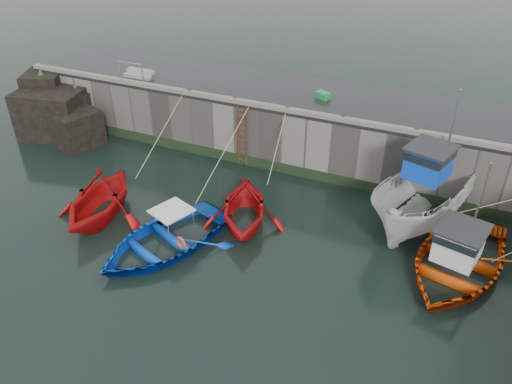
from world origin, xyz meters
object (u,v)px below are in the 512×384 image
at_px(boat_near_white, 103,216).
at_px(boat_far_orange, 457,260).
at_px(bollard_e, 417,130).
at_px(boat_far_white, 426,199).
at_px(ladder, 242,136).
at_px(boat_near_blacktrim, 244,223).
at_px(fish_crate, 323,95).
at_px(bollard_b, 235,99).
at_px(bollard_c, 288,108).
at_px(boat_near_blue, 165,246).
at_px(bollard_a, 190,91).
at_px(bollard_d, 343,117).

height_order(boat_near_white, boat_far_orange, boat_far_orange).
bearing_deg(bollard_e, boat_far_white, -61.01).
distance_m(ladder, boat_near_blacktrim, 5.29).
xyz_separation_m(fish_crate, bollard_b, (-3.72, -2.10, -0.02)).
relative_size(boat_near_white, bollard_c, 16.81).
bearing_deg(boat_near_blue, bollard_a, 132.22).
bearing_deg(boat_near_white, ladder, 51.15).
xyz_separation_m(bollard_a, bollard_d, (7.80, 0.00, 0.00)).
distance_m(bollard_c, bollard_e, 5.80).
xyz_separation_m(boat_far_white, bollard_e, (-0.99, 1.80, 2.10)).
height_order(boat_near_white, boat_near_blue, boat_near_white).
height_order(boat_far_white, bollard_e, boat_far_white).
distance_m(boat_far_orange, bollard_c, 9.86).
bearing_deg(bollard_a, boat_far_orange, -17.51).
bearing_deg(bollard_c, ladder, -171.33).
bearing_deg(fish_crate, bollard_e, 0.34).
bearing_deg(ladder, boat_near_white, -118.56).
bearing_deg(bollard_b, fish_crate, 29.47).
relative_size(fish_crate, bollard_c, 2.40).
bearing_deg(bollard_e, bollard_d, 180.00).
distance_m(ladder, boat_far_orange, 11.38).
xyz_separation_m(ladder, fish_crate, (3.22, 2.44, 1.73)).
bearing_deg(boat_far_white, bollard_b, -173.96).
distance_m(boat_far_orange, bollard_b, 12.25).
xyz_separation_m(boat_near_blacktrim, fish_crate, (1.00, 6.97, 3.32)).
relative_size(boat_far_orange, bollard_d, 25.27).
distance_m(fish_crate, bollard_e, 5.22).
bearing_deg(boat_near_white, fish_crate, 42.64).
height_order(bollard_b, bollard_e, same).
xyz_separation_m(ladder, bollard_c, (2.20, 0.34, 1.71)).
height_order(fish_crate, bollard_c, fish_crate).
distance_m(boat_near_blue, boat_near_blacktrim, 3.48).
bearing_deg(bollard_a, bollard_e, 0.00).
bearing_deg(boat_far_orange, bollard_d, 156.54).
relative_size(boat_near_blue, fish_crate, 8.53).
height_order(ladder, fish_crate, fish_crate).
distance_m(ladder, boat_near_white, 7.62).
bearing_deg(ladder, bollard_a, 173.62).
height_order(boat_near_blacktrim, boat_far_orange, boat_far_orange).
bearing_deg(boat_near_white, bollard_b, 55.71).
height_order(boat_near_blue, bollard_d, bollard_d).
relative_size(boat_far_orange, bollard_e, 25.27).
height_order(boat_near_white, boat_near_blacktrim, boat_near_white).
xyz_separation_m(bollard_d, bollard_e, (3.20, 0.00, 0.00)).
relative_size(boat_near_blacktrim, boat_far_orange, 0.61).
height_order(boat_near_blacktrim, bollard_d, bollard_d).
bearing_deg(boat_near_blue, boat_near_blacktrim, 71.24).
height_order(boat_near_blue, fish_crate, fish_crate).
xyz_separation_m(bollard_a, bollard_b, (2.50, 0.00, 0.00)).
distance_m(ladder, bollard_d, 5.11).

